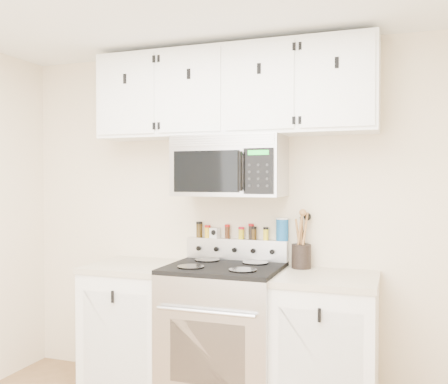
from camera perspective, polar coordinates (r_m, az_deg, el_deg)
name	(u,v)px	position (r m, az deg, el deg)	size (l,w,h in m)	color
back_wall	(238,218)	(3.69, 1.63, -3.00)	(3.50, 0.01, 2.50)	beige
range	(224,333)	(3.54, 0.00, -15.81)	(0.76, 0.65, 1.10)	#B7B7BA
base_cabinet_left	(136,326)	(3.84, -10.00, -14.84)	(0.64, 0.62, 0.92)	white
base_cabinet_right	(327,347)	(3.41, 11.64, -16.94)	(0.64, 0.62, 0.92)	white
microwave	(230,166)	(3.50, 0.69, 2.98)	(0.76, 0.44, 0.42)	#9E9EA3
upper_cabinets	(231,92)	(3.58, 0.82, 11.33)	(2.00, 0.35, 0.62)	white
utensil_crock	(301,254)	(3.52, 8.82, -7.04)	(0.13, 0.13, 0.39)	black
kitchen_timer	(215,233)	(3.72, -1.06, -4.70)	(0.06, 0.05, 0.08)	silver
salt_canister	(282,229)	(3.57, 6.67, -4.25)	(0.09, 0.09, 0.16)	#16579B
spice_jar_0	(199,229)	(3.77, -2.85, -4.29)	(0.05, 0.05, 0.12)	#39290D
spice_jar_1	(208,231)	(3.74, -1.89, -4.52)	(0.04, 0.04, 0.09)	gold
spice_jar_2	(227,231)	(3.69, 0.38, -4.52)	(0.04, 0.04, 0.10)	#3A1E0E
spice_jar_3	(241,233)	(3.66, 1.99, -4.70)	(0.04, 0.04, 0.09)	gold
spice_jar_4	(251,231)	(3.63, 3.11, -4.53)	(0.04, 0.04, 0.11)	black
spice_jar_5	(254,233)	(3.63, 3.42, -4.71)	(0.04, 0.04, 0.09)	#39260D
spice_jar_6	(266,234)	(3.61, 4.80, -4.75)	(0.04, 0.04, 0.09)	yellow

